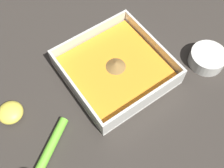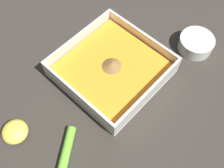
# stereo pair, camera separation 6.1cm
# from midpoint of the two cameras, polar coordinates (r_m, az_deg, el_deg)

# --- Properties ---
(ground_plane) EXTENTS (4.00, 4.00, 0.00)m
(ground_plane) POSITION_cam_midpoint_polar(r_m,az_deg,el_deg) (0.64, -1.45, -0.10)
(ground_plane) COLOR #332D28
(square_dish) EXTENTS (0.23, 0.23, 0.06)m
(square_dish) POSITION_cam_midpoint_polar(r_m,az_deg,el_deg) (0.64, -2.77, 3.02)
(square_dish) COLOR silver
(square_dish) RESTS_ON ground_plane
(spice_bowl) EXTENTS (0.09, 0.09, 0.04)m
(spice_bowl) POSITION_cam_midpoint_polar(r_m,az_deg,el_deg) (0.72, 15.46, 8.27)
(spice_bowl) COLOR silver
(spice_bowl) RESTS_ON ground_plane
(lemon_half) EXTENTS (0.06, 0.06, 0.03)m
(lemon_half) POSITION_cam_midpoint_polar(r_m,az_deg,el_deg) (0.62, -23.06, -9.80)
(lemon_half) COLOR #EFDB4C
(lemon_half) RESTS_ON ground_plane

